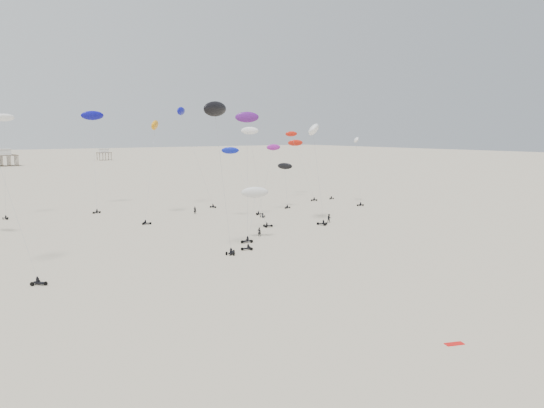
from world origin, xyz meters
TOP-DOWN VIEW (x-y plane):
  - ground_plane at (0.00, 200.00)m, footprint 900.00×900.00m
  - pavilion_small at (60.00, 380.00)m, footprint 9.00×7.00m
  - rig_0 at (-33.71, 144.80)m, footprint 4.62×4.42m
  - rig_2 at (28.18, 122.90)m, footprint 3.83×5.36m
  - rig_3 at (12.19, 113.25)m, footprint 5.66×3.80m
  - rig_4 at (7.81, 138.23)m, footprint 8.58×9.72m
  - rig_7 at (7.64, 111.13)m, footprint 4.27×16.23m
  - rig_9 at (47.94, 117.14)m, footprint 5.38×7.42m
  - rig_10 at (-1.00, 94.59)m, footprint 6.98×7.27m
  - rig_11 at (19.75, 118.05)m, footprint 8.96×4.91m
  - rig_12 at (47.20, 141.59)m, footprint 5.72×17.24m
  - rig_13 at (-12.07, 151.79)m, footprint 7.84×15.04m
  - rig_14 at (-5.75, 126.90)m, footprint 9.76×13.32m
  - rig_16 at (-11.74, 85.75)m, footprint 5.95×4.68m
  - rig_17 at (-1.73, 91.31)m, footprint 9.51×9.40m
  - rig_18 at (41.22, 134.34)m, footprint 4.93×10.21m
  - rig_19 at (18.96, 99.75)m, footprint 6.51×7.85m
  - spectator_0 at (1.55, 94.47)m, footprint 0.86×0.89m
  - spectator_1 at (22.33, 98.63)m, footprint 1.23×1.01m
  - spectator_3 at (3.67, 125.85)m, footprint 0.96×0.92m
  - grounded_kite_b at (-11.44, 41.47)m, footprint 1.93×1.27m

SIDE VIEW (x-z plane):
  - ground_plane at x=0.00m, z-range 0.00..0.00m
  - spectator_0 at x=1.55m, z-range -1.01..1.01m
  - spectator_1 at x=22.33m, z-range -1.10..1.10m
  - spectator_3 at x=3.67m, z-range -1.10..1.10m
  - grounded_kite_b at x=-11.44m, z-range -0.04..0.04m
  - pavilion_small at x=60.00m, z-range -0.51..7.49m
  - rig_17 at x=-1.73m, z-range 1.55..12.83m
  - rig_2 at x=28.18m, z-range 2.54..14.27m
  - rig_11 at x=19.75m, z-range 2.48..19.19m
  - rig_7 at x=7.64m, z-range 1.19..20.71m
  - rig_9 at x=47.94m, z-range 3.16..21.46m
  - rig_18 at x=41.22m, z-range 2.63..22.71m
  - rig_12 at x=47.20m, z-range 3.60..24.41m
  - rig_3 at x=12.19m, z-range 4.60..25.32m
  - rig_10 at x=-1.00m, z-range 4.53..27.81m
  - rig_19 at x=18.96m, z-range 6.88..28.48m
  - rig_14 at x=-5.75m, z-range 6.44..29.61m
  - rig_0 at x=-33.71m, z-range 6.76..30.55m
  - rig_16 at x=-11.74m, z-range 6.84..31.18m
  - rig_4 at x=7.81m, z-range 7.70..33.70m
  - rig_13 at x=-12.07m, z-range 7.87..34.17m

